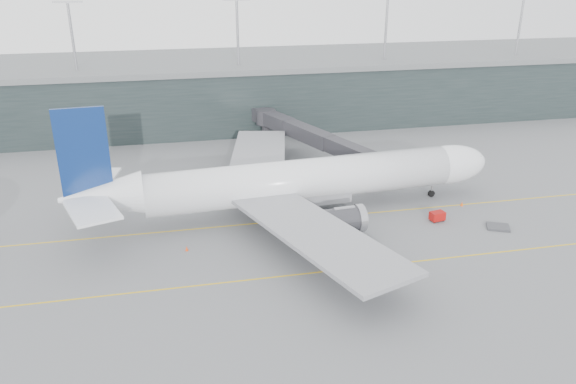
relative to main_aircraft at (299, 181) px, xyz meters
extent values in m
plane|color=#59595E|center=(-7.73, 1.50, -5.36)|extent=(320.00, 320.00, 0.00)
cube|color=gold|center=(-7.73, -2.50, -5.35)|extent=(160.00, 0.25, 0.02)
cube|color=gold|center=(-7.73, -18.50, -5.35)|extent=(160.00, 0.25, 0.02)
cube|color=gold|center=(-2.73, 21.50, -5.35)|extent=(0.25, 60.00, 0.02)
cube|color=#1D2727|center=(-7.73, 59.50, 1.64)|extent=(240.00, 35.00, 14.00)
cube|color=slate|center=(-7.73, 59.50, 9.24)|extent=(240.00, 36.00, 1.20)
cylinder|color=#9E9EA3|center=(-37.73, 49.50, 16.64)|extent=(0.60, 0.60, 14.00)
cylinder|color=#9E9EA3|center=(-2.73, 49.50, 16.64)|extent=(0.60, 0.60, 14.00)
cylinder|color=#9E9EA3|center=(32.27, 49.50, 16.64)|extent=(0.60, 0.60, 14.00)
cylinder|color=#9E9EA3|center=(67.27, 49.50, 16.64)|extent=(0.60, 0.60, 14.00)
cylinder|color=white|center=(0.48, 0.04, 0.17)|extent=(48.35, 9.97, 6.47)
ellipsoid|color=white|center=(25.98, 1.91, 0.17)|extent=(14.02, 7.45, 6.47)
cone|color=white|center=(-29.18, -2.14, 0.90)|extent=(11.90, 7.04, 6.21)
cube|color=gray|center=(-0.56, -0.04, -2.33)|extent=(17.03, 6.43, 2.09)
cube|color=black|center=(29.94, 2.20, 1.22)|extent=(2.52, 3.29, 0.83)
cube|color=gray|center=(-1.46, -16.33, -0.87)|extent=(19.26, 31.64, 0.57)
cylinder|color=#343439|center=(3.29, -9.70, -2.65)|extent=(7.55, 4.18, 3.65)
cube|color=gray|center=(-3.82, 15.94, -0.87)|extent=(15.38, 31.54, 0.57)
cylinder|color=#343439|center=(1.84, 10.08, -2.65)|extent=(7.55, 4.18, 3.65)
cube|color=navy|center=(-30.74, -2.26, 7.48)|extent=(6.80, 1.02, 12.52)
cube|color=white|center=(-29.80, -7.94, 1.42)|extent=(8.51, 10.76, 0.37)
cube|color=white|center=(-30.64, 3.50, 1.42)|extent=(7.40, 10.30, 0.37)
cylinder|color=black|center=(23.38, 1.72, -4.79)|extent=(1.18, 0.50, 1.15)
cylinder|color=#9E9EA3|center=(23.38, 1.72, -4.00)|extent=(0.31, 0.31, 2.71)
cylinder|color=black|center=(-3.31, -5.27, -4.68)|extent=(1.39, 0.62, 1.36)
cylinder|color=black|center=(-4.05, 4.73, -4.68)|extent=(1.39, 0.62, 1.36)
cube|color=#2D2C31|center=(15.72, 2.96, 0.03)|extent=(4.61, 4.86, 3.02)
cube|color=#2D2C31|center=(12.50, 11.30, 0.03)|extent=(7.56, 14.03, 2.69)
cube|color=#2D2C31|center=(7.45, 24.37, 0.03)|extent=(7.82, 14.13, 2.80)
cube|color=#2D2C31|center=(2.39, 37.43, 0.03)|extent=(8.07, 14.23, 2.91)
cylinder|color=#9E9EA3|center=(12.23, 12.01, -3.31)|extent=(0.54, 0.54, 4.09)
cube|color=#343439|center=(12.23, 12.01, -4.98)|extent=(2.59, 2.28, 0.75)
cylinder|color=#2D2C31|center=(15.72, 42.00, 0.03)|extent=(4.31, 4.31, 3.23)
cylinder|color=#2D2C31|center=(15.72, 42.00, -3.42)|extent=(1.94, 1.94, 3.88)
cube|color=#A00D0B|center=(20.01, -7.41, -4.51)|extent=(2.42, 1.78, 1.30)
cylinder|color=black|center=(19.32, -8.05, -5.16)|extent=(0.42, 0.22, 0.40)
cylinder|color=black|center=(20.89, -7.75, -5.16)|extent=(0.42, 0.22, 0.40)
cylinder|color=black|center=(19.14, -7.06, -5.16)|extent=(0.42, 0.22, 0.40)
cylinder|color=black|center=(20.71, -6.77, -5.16)|extent=(0.42, 0.22, 0.40)
cube|color=#393A3E|center=(27.85, -11.63, -5.17)|extent=(4.01, 3.69, 0.32)
cube|color=#343439|center=(-13.21, 12.42, -5.20)|extent=(2.22, 1.81, 0.21)
cube|color=#A1A6AD|center=(-13.21, 12.42, -4.23)|extent=(1.79, 1.69, 1.61)
cube|color=#254F94|center=(-13.21, 12.42, -3.40)|extent=(1.84, 1.74, 0.09)
cube|color=#343439|center=(-10.54, 12.63, -5.22)|extent=(2.18, 1.89, 0.19)
cube|color=silver|center=(-10.54, 12.63, -4.37)|extent=(1.79, 1.72, 1.42)
cube|color=#254F94|center=(-10.54, 12.63, -3.63)|extent=(1.84, 1.77, 0.08)
cube|color=#343439|center=(-8.35, 11.51, -5.22)|extent=(2.30, 2.05, 0.19)
cube|color=#B7BCC4|center=(-8.35, 11.51, -4.36)|extent=(1.90, 1.84, 1.43)
cube|color=#254F94|center=(-8.35, 11.51, -3.61)|extent=(1.96, 1.90, 0.08)
cone|color=#FC530E|center=(26.57, -2.93, -4.98)|extent=(0.47, 0.47, 0.75)
cone|color=#F9570D|center=(-1.03, -17.99, -4.98)|extent=(0.48, 0.48, 0.76)
cone|color=#F13F0D|center=(3.58, 10.96, -4.99)|extent=(0.47, 0.47, 0.74)
cone|color=#F43E0D|center=(-18.00, -9.09, -5.01)|extent=(0.43, 0.43, 0.69)
camera|label=1|loc=(-18.62, -78.88, 31.54)|focal=35.00mm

